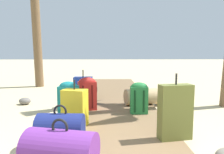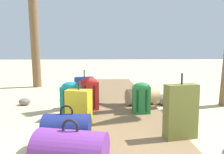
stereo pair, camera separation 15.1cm
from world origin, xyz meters
TOP-DOWN VIEW (x-y plane):
  - ground_plane at (0.00, 2.96)m, footprint 60.00×60.00m
  - boardwalk at (0.00, 3.70)m, footprint 1.71×7.40m
  - duffel_bag_black at (-0.68, 3.94)m, footprint 0.66×0.45m
  - backpack_green at (0.47, 2.48)m, footprint 0.32×0.23m
  - suitcase_olive at (0.76, 1.32)m, footprint 0.43×0.24m
  - duffel_bag_tan at (0.61, 3.13)m, footprint 0.74×0.47m
  - suitcase_blue at (-0.60, 3.18)m, footprint 0.39×0.24m
  - backpack_teal at (-0.76, 2.38)m, footprint 0.35×0.27m
  - duffel_bag_navy at (-0.65, 1.24)m, footprint 0.57×0.39m
  - backpack_red at (-0.47, 2.72)m, footprint 0.37×0.27m
  - suitcase_yellow at (-0.57, 1.84)m, footprint 0.40×0.31m
  - duffel_bag_purple at (-0.52, 0.62)m, footprint 0.73×0.52m
  - rock_left_mid at (-1.95, 3.49)m, footprint 0.29×0.27m
  - rock_right_far at (1.13, 3.38)m, footprint 0.48×0.48m

SIDE VIEW (x-z plane):
  - ground_plane at x=0.00m, z-range 0.00..0.00m
  - boardwalk at x=0.00m, z-range 0.00..0.08m
  - rock_left_mid at x=-1.95m, z-range 0.00..0.15m
  - rock_right_far at x=1.13m, z-range 0.00..0.23m
  - duffel_bag_tan at x=0.61m, z-range 0.03..0.47m
  - duffel_bag_black at x=-0.68m, z-range 0.03..0.48m
  - duffel_bag_navy at x=-0.65m, z-range 0.03..0.49m
  - duffel_bag_purple at x=-0.52m, z-range 0.03..0.52m
  - suitcase_yellow at x=-0.57m, z-range 0.01..0.70m
  - suitcase_blue at x=-0.60m, z-range 0.00..0.73m
  - backpack_green at x=0.47m, z-range 0.09..0.65m
  - backpack_teal at x=-0.76m, z-range 0.10..0.69m
  - backpack_red at x=-0.47m, z-range 0.10..0.72m
  - suitcase_olive at x=0.76m, z-range 0.01..0.84m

